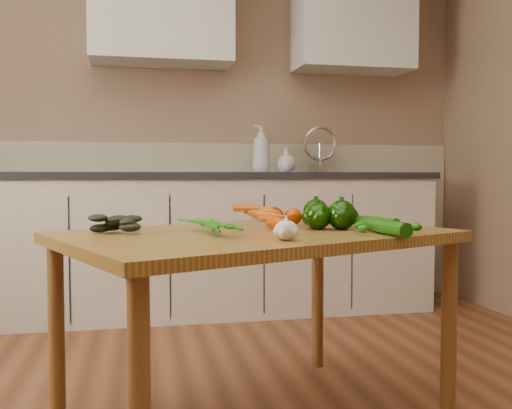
{
  "coord_description": "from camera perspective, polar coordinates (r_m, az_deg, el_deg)",
  "views": [
    {
      "loc": [
        -0.26,
        -1.43,
        0.88
      ],
      "look_at": [
        0.19,
        0.74,
        0.77
      ],
      "focal_mm": 40.0,
      "sensor_mm": 36.0,
      "label": 1
    }
  ],
  "objects": [
    {
      "name": "room",
      "position": [
        1.67,
        -2.65,
        15.57
      ],
      "size": [
        4.04,
        5.04,
        2.64
      ],
      "color": "brown",
      "rests_on": "ground"
    },
    {
      "name": "counter_run",
      "position": [
        3.68,
        -4.28,
        -3.67
      ],
      "size": [
        2.84,
        0.64,
        1.14
      ],
      "color": "beige",
      "rests_on": "ground"
    },
    {
      "name": "upper_cabinets",
      "position": [
        3.98,
        -0.1,
        18.55
      ],
      "size": [
        2.15,
        0.35,
        0.7
      ],
      "color": "silver",
      "rests_on": "room"
    },
    {
      "name": "table",
      "position": [
        1.98,
        0.04,
        -4.9
      ],
      "size": [
        1.5,
        1.26,
        0.69
      ],
      "rotation": [
        0.0,
        0.0,
        0.4
      ],
      "color": "olive",
      "rests_on": "ground"
    },
    {
      "name": "soap_bottle_a",
      "position": [
        3.79,
        0.53,
        5.61
      ],
      "size": [
        0.15,
        0.15,
        0.31
      ],
      "primitive_type": "imported",
      "rotation": [
        0.0,
        0.0,
        4.98
      ],
      "color": "silver",
      "rests_on": "counter_run"
    },
    {
      "name": "soap_bottle_b",
      "position": [
        3.81,
        3.07,
        4.46
      ],
      "size": [
        0.07,
        0.08,
        0.16
      ],
      "primitive_type": "imported",
      "rotation": [
        0.0,
        0.0,
        6.27
      ],
      "color": "silver",
      "rests_on": "counter_run"
    },
    {
      "name": "soap_bottle_c",
      "position": [
        3.8,
        3.05,
        4.45
      ],
      "size": [
        0.16,
        0.16,
        0.16
      ],
      "primitive_type": "imported",
      "rotation": [
        0.0,
        0.0,
        4.33
      ],
      "color": "silver",
      "rests_on": "counter_run"
    },
    {
      "name": "carrot_bunch",
      "position": [
        2.0,
        -0.5,
        -1.71
      ],
      "size": [
        0.29,
        0.26,
        0.06
      ],
      "primitive_type": null,
      "rotation": [
        0.0,
        0.0,
        0.4
      ],
      "color": "#CD4F04",
      "rests_on": "table"
    },
    {
      "name": "leafy_greens",
      "position": [
        1.95,
        -13.59,
        -1.51
      ],
      "size": [
        0.18,
        0.17,
        0.09
      ],
      "primitive_type": null,
      "color": "black",
      "rests_on": "table"
    },
    {
      "name": "garlic_bulb",
      "position": [
        1.7,
        3.03,
        -2.6
      ],
      "size": [
        0.07,
        0.07,
        0.06
      ],
      "primitive_type": "ellipsoid",
      "color": "white",
      "rests_on": "table"
    },
    {
      "name": "pepper_a",
      "position": [
        2.06,
        6.2,
        -1.17
      ],
      "size": [
        0.09,
        0.09,
        0.09
      ],
      "primitive_type": "sphere",
      "color": "black",
      "rests_on": "table"
    },
    {
      "name": "pepper_b",
      "position": [
        2.21,
        6.0,
        -0.8
      ],
      "size": [
        0.1,
        0.1,
        0.1
      ],
      "primitive_type": "sphere",
      "color": "black",
      "rests_on": "table"
    },
    {
      "name": "pepper_c",
      "position": [
        2.06,
        8.56,
        -1.05
      ],
      "size": [
        0.1,
        0.1,
        0.1
      ],
      "primitive_type": "sphere",
      "color": "black",
      "rests_on": "table"
    },
    {
      "name": "tomato_a",
      "position": [
        2.23,
        1.77,
        -1.14
      ],
      "size": [
        0.08,
        0.08,
        0.07
      ],
      "primitive_type": "ellipsoid",
      "color": "#901402",
      "rests_on": "table"
    },
    {
      "name": "tomato_b",
      "position": [
        2.25,
        3.74,
        -1.17
      ],
      "size": [
        0.07,
        0.07,
        0.07
      ],
      "primitive_type": "ellipsoid",
      "color": "#C73B04",
      "rests_on": "table"
    },
    {
      "name": "tomato_c",
      "position": [
        2.29,
        6.61,
        -1.16
      ],
      "size": [
        0.07,
        0.07,
        0.06
      ],
      "primitive_type": "ellipsoid",
      "color": "#C73B04",
      "rests_on": "table"
    },
    {
      "name": "zucchini_a",
      "position": [
        2.01,
        11.99,
        -1.92
      ],
      "size": [
        0.12,
        0.17,
        0.05
      ],
      "primitive_type": "cylinder",
      "rotation": [
        1.57,
        0.0,
        0.44
      ],
      "color": "#114C08",
      "rests_on": "table"
    },
    {
      "name": "zucchini_b",
      "position": [
        1.9,
        13.27,
        -2.28
      ],
      "size": [
        0.07,
        0.2,
        0.05
      ],
      "primitive_type": "cylinder",
      "rotation": [
        1.57,
        0.0,
        0.1
      ],
      "color": "#114C08",
      "rests_on": "table"
    }
  ]
}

